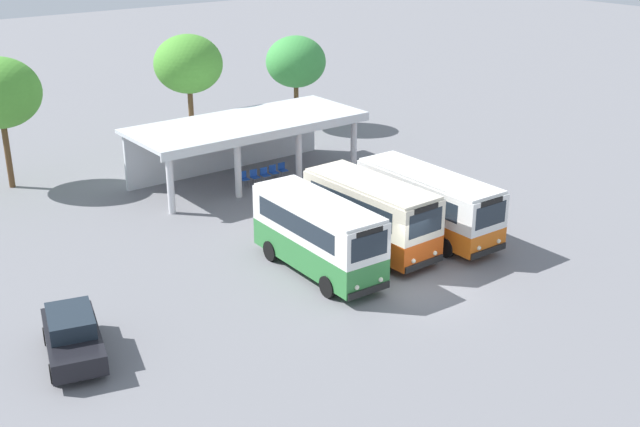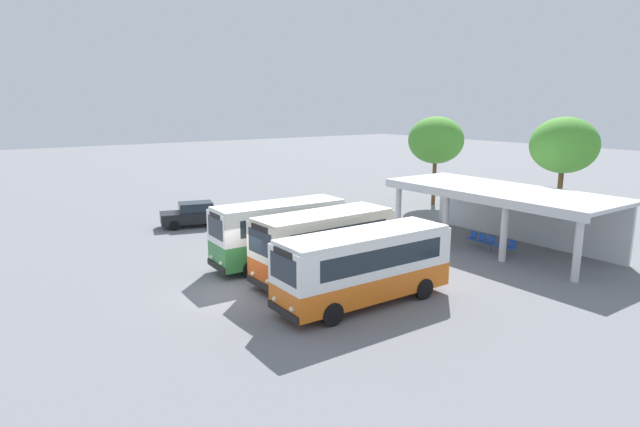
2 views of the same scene
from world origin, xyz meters
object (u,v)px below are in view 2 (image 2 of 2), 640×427
(city_bus_second_in_row, at_px, (324,244))
(waiting_chair_end_by_column, at_px, (472,237))
(city_bus_nearest_orange, at_px, (279,231))
(parked_car_flank, at_px, (194,214))
(waiting_chair_fifth_seat, at_px, (511,247))
(waiting_chair_middle_seat, at_px, (490,242))
(waiting_chair_fourth_seat, at_px, (500,244))
(waiting_chair_second_from_end, at_px, (481,239))
(city_bus_middle_cream, at_px, (364,264))

(city_bus_second_in_row, xyz_separation_m, waiting_chair_end_by_column, (0.03, 10.60, -1.26))
(city_bus_nearest_orange, distance_m, parked_car_flank, 10.78)
(waiting_chair_fifth_seat, bearing_deg, waiting_chair_middle_seat, -174.55)
(city_bus_second_in_row, distance_m, waiting_chair_fourth_seat, 10.81)
(waiting_chair_fourth_seat, bearing_deg, waiting_chair_middle_seat, -172.78)
(parked_car_flank, bearing_deg, waiting_chair_second_from_end, 37.55)
(waiting_chair_end_by_column, bearing_deg, waiting_chair_fourth_seat, -1.22)
(waiting_chair_fourth_seat, bearing_deg, waiting_chair_second_from_end, -178.40)
(city_bus_second_in_row, distance_m, waiting_chair_fifth_seat, 10.98)
(city_bus_nearest_orange, bearing_deg, waiting_chair_end_by_column, 73.49)
(city_bus_nearest_orange, bearing_deg, city_bus_second_in_row, 7.38)
(city_bus_second_in_row, height_order, waiting_chair_middle_seat, city_bus_second_in_row)
(city_bus_second_in_row, relative_size, waiting_chair_second_from_end, 8.00)
(city_bus_middle_cream, distance_m, waiting_chair_end_by_column, 11.41)
(waiting_chair_second_from_end, bearing_deg, waiting_chair_end_by_column, 173.15)
(city_bus_nearest_orange, xyz_separation_m, city_bus_middle_cream, (6.48, 0.13, -0.10))
(city_bus_nearest_orange, relative_size, waiting_chair_middle_seat, 8.15)
(waiting_chair_second_from_end, bearing_deg, waiting_chair_fourth_seat, 1.60)
(waiting_chair_end_by_column, relative_size, waiting_chair_second_from_end, 1.00)
(city_bus_nearest_orange, bearing_deg, waiting_chair_fourth_seat, 64.70)
(parked_car_flank, height_order, waiting_chair_fifth_seat, parked_car_flank)
(parked_car_flank, xyz_separation_m, waiting_chair_fourth_seat, (15.93, 11.29, -0.30))
(parked_car_flank, xyz_separation_m, waiting_chair_second_from_end, (14.64, 11.26, -0.30))
(waiting_chair_fourth_seat, bearing_deg, city_bus_second_in_row, -100.46)
(waiting_chair_end_by_column, relative_size, waiting_chair_fifth_seat, 1.00)
(parked_car_flank, height_order, waiting_chair_fourth_seat, parked_car_flank)
(city_bus_second_in_row, xyz_separation_m, city_bus_middle_cream, (3.24, -0.29, -0.10))
(waiting_chair_middle_seat, relative_size, waiting_chair_fourth_seat, 1.00)
(waiting_chair_middle_seat, height_order, waiting_chair_fourth_seat, same)
(parked_car_flank, xyz_separation_m, waiting_chair_end_by_column, (14.00, 11.33, -0.30))
(parked_car_flank, xyz_separation_m, waiting_chair_fifth_seat, (16.57, 11.33, -0.30))
(waiting_chair_fifth_seat, bearing_deg, city_bus_second_in_row, -103.73)
(city_bus_second_in_row, height_order, city_bus_middle_cream, city_bus_second_in_row)
(city_bus_nearest_orange, height_order, waiting_chair_fourth_seat, city_bus_nearest_orange)
(city_bus_second_in_row, relative_size, city_bus_middle_cream, 0.88)
(waiting_chair_end_by_column, bearing_deg, parked_car_flank, -141.02)
(waiting_chair_end_by_column, height_order, waiting_chair_fifth_seat, same)
(waiting_chair_end_by_column, xyz_separation_m, waiting_chair_fourth_seat, (1.92, -0.04, 0.00))
(city_bus_second_in_row, xyz_separation_m, waiting_chair_middle_seat, (1.31, 10.47, -1.26))
(city_bus_nearest_orange, distance_m, waiting_chair_second_from_end, 11.68)
(waiting_chair_fourth_seat, distance_m, waiting_chair_fifth_seat, 0.64)
(parked_car_flank, distance_m, waiting_chair_end_by_column, 18.02)
(city_bus_nearest_orange, relative_size, parked_car_flank, 1.56)
(city_bus_second_in_row, relative_size, waiting_chair_fourth_seat, 8.00)
(city_bus_second_in_row, bearing_deg, waiting_chair_middle_seat, 82.88)
(city_bus_second_in_row, bearing_deg, waiting_chair_second_from_end, 86.38)
(city_bus_middle_cream, height_order, parked_car_flank, city_bus_middle_cream)
(city_bus_nearest_orange, relative_size, waiting_chair_fourth_seat, 8.15)
(parked_car_flank, bearing_deg, waiting_chair_end_by_column, 38.98)
(city_bus_second_in_row, bearing_deg, city_bus_nearest_orange, -172.62)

